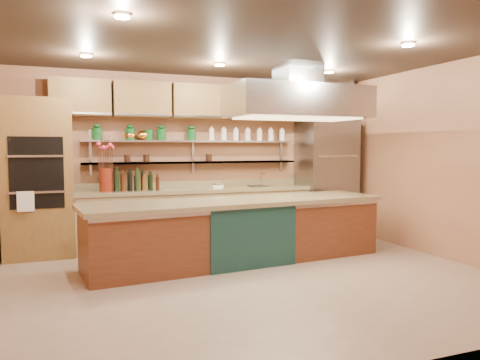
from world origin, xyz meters
name	(u,v)px	position (x,y,z in m)	size (l,w,h in m)	color
floor	(252,280)	(0.00, 0.00, -0.01)	(6.00, 5.00, 0.02)	tan
ceiling	(252,45)	(0.00, 0.00, 2.80)	(6.00, 5.00, 0.02)	black
wall_back	(195,159)	(0.00, 2.50, 1.40)	(6.00, 0.04, 2.80)	#A36D4D
wall_front	(389,176)	(0.00, -2.50, 1.40)	(6.00, 0.04, 2.80)	#A36D4D
wall_right	(445,161)	(3.00, 0.00, 1.40)	(0.04, 5.00, 2.80)	#A36D4D
oven_stack	(38,179)	(-2.45, 2.18, 1.15)	(0.95, 0.64, 2.30)	olive
refrigerator	(326,178)	(2.35, 2.14, 1.05)	(0.95, 0.72, 2.10)	gray
back_counter	(198,216)	(-0.05, 2.20, 0.47)	(3.84, 0.64, 0.93)	tan
wall_shelf_lower	(195,162)	(-0.05, 2.37, 1.35)	(3.60, 0.26, 0.03)	#AAADB1
wall_shelf_upper	(194,141)	(-0.05, 2.37, 1.70)	(3.60, 0.26, 0.03)	#AAADB1
upper_cabinets	(198,102)	(0.00, 2.32, 2.35)	(4.60, 0.36, 0.55)	olive
range_hood	(297,102)	(1.06, 0.85, 2.25)	(2.00, 1.00, 0.45)	#AAADB1
ceiling_downlights	(246,51)	(0.00, 0.20, 2.77)	(4.00, 2.80, 0.02)	#FFE5A5
island	(239,231)	(0.16, 0.85, 0.44)	(4.18, 0.91, 0.87)	brown
flower_vase	(106,180)	(-1.50, 2.15, 1.11)	(0.20, 0.20, 0.36)	maroon
oil_bottle_cluster	(137,183)	(-1.04, 2.15, 1.05)	(0.74, 0.21, 0.24)	black
kitchen_scale	(217,185)	(0.27, 2.15, 0.98)	(0.18, 0.13, 0.10)	white
bar_faucet	(261,180)	(1.11, 2.25, 1.04)	(0.03, 0.03, 0.22)	silver
copper_kettle	(143,135)	(-0.90, 2.37, 1.79)	(0.19, 0.19, 0.16)	orange
green_canister	(149,135)	(-0.81, 2.37, 1.80)	(0.14, 0.14, 0.16)	#104C1D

